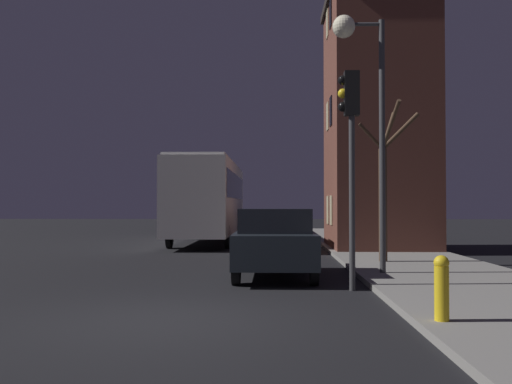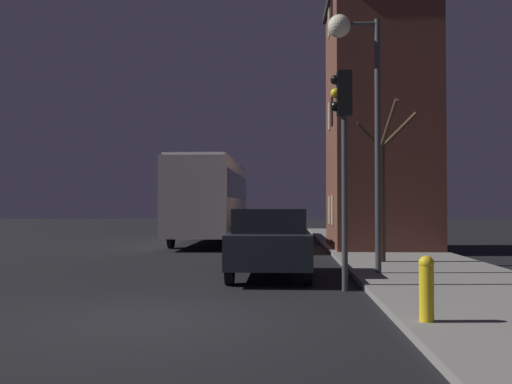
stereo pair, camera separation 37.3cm
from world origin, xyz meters
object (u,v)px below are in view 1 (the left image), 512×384
object	(u,v)px
traffic_light	(350,133)
fire_hydrant	(442,286)
streetlamp	(360,75)
car_mid_lane	(277,230)
car_near_lane	(275,241)
bare_tree	(385,185)
bus	(209,195)
car_far_lane	(268,223)

from	to	relation	value
traffic_light	fire_hydrant	size ratio (longest dim) A/B	4.90
streetlamp	traffic_light	world-z (taller)	streetlamp
streetlamp	car_mid_lane	bearing A→B (deg)	103.55
streetlamp	car_near_lane	bearing A→B (deg)	-178.79
bare_tree	car_near_lane	bearing A→B (deg)	-139.20
streetlamp	car_mid_lane	world-z (taller)	streetlamp
bare_tree	bus	size ratio (longest dim) A/B	0.38
traffic_light	car_mid_lane	distance (m)	10.46
car_mid_lane	bus	bearing A→B (deg)	124.10
streetlamp	car_near_lane	distance (m)	4.46
traffic_light	bus	xyz separation A→B (m)	(-4.52, 14.64, -1.00)
bare_tree	car_near_lane	size ratio (longest dim) A/B	1.09
traffic_light	car_near_lane	distance (m)	3.42
car_far_lane	car_near_lane	bearing A→B (deg)	-88.90
bus	car_far_lane	size ratio (longest dim) A/B	2.71
bare_tree	fire_hydrant	size ratio (longest dim) A/B	4.87
streetlamp	car_mid_lane	distance (m)	9.20
bus	car_near_lane	bearing A→B (deg)	-76.68
car_near_lane	car_far_lane	distance (m)	16.16
bare_tree	car_mid_lane	xyz separation A→B (m)	(-3.04, 5.38, -1.51)
bus	fire_hydrant	world-z (taller)	bus
fire_hydrant	bus	bearing A→B (deg)	106.19
traffic_light	streetlamp	bearing A→B (deg)	75.95
car_mid_lane	fire_hydrant	distance (m)	13.82
bare_tree	streetlamp	bearing A→B (deg)	-112.43
bare_tree	fire_hydrant	bearing A→B (deg)	-95.80
traffic_light	car_mid_lane	bearing A→B (deg)	98.05
car_mid_lane	bare_tree	bearing A→B (deg)	-60.56
bare_tree	bus	world-z (taller)	bare_tree
bare_tree	car_near_lane	world-z (taller)	bare_tree
bare_tree	car_mid_lane	distance (m)	6.36
bus	traffic_light	bearing A→B (deg)	-72.86
traffic_light	fire_hydrant	distance (m)	4.46
bus	car_far_lane	xyz separation A→B (m)	(2.69, 3.51, -1.40)
car_near_lane	traffic_light	bearing A→B (deg)	-52.75
streetlamp	bare_tree	size ratio (longest dim) A/B	1.39
car_near_lane	streetlamp	bearing A→B (deg)	1.21
traffic_light	bare_tree	distance (m)	5.05
streetlamp	car_near_lane	xyz separation A→B (m)	(-2.03, -0.04, -3.97)
car_mid_lane	fire_hydrant	world-z (taller)	car_mid_lane
streetlamp	car_far_lane	bearing A→B (deg)	98.27
bare_tree	fire_hydrant	xyz separation A→B (m)	(-0.84, -8.27, -1.69)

